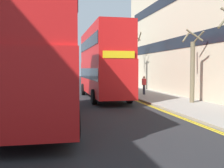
% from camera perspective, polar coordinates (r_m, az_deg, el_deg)
% --- Properties ---
extents(sidewalk_right, '(4.00, 80.00, 0.14)m').
position_cam_1_polar(sidewalk_right, '(18.08, 15.43, -4.37)').
color(sidewalk_right, gray).
rests_on(sidewalk_right, ground).
extents(kerb_line_outer, '(0.10, 56.00, 0.01)m').
position_cam_1_polar(kerb_line_outer, '(15.39, 11.95, -5.89)').
color(kerb_line_outer, yellow).
rests_on(kerb_line_outer, ground).
extents(kerb_line_inner, '(0.10, 56.00, 0.01)m').
position_cam_1_polar(kerb_line_inner, '(15.33, 11.40, -5.92)').
color(kerb_line_inner, yellow).
rests_on(kerb_line_inner, ground).
extents(double_decker_bus_away, '(2.95, 10.85, 5.64)m').
position_cam_1_polar(double_decker_bus_away, '(12.71, -14.41, 5.85)').
color(double_decker_bus_away, red).
rests_on(double_decker_bus_away, ground).
extents(double_decker_bus_oncoming, '(2.82, 10.82, 5.64)m').
position_cam_1_polar(double_decker_bus_oncoming, '(21.91, -1.88, 4.81)').
color(double_decker_bus_oncoming, red).
rests_on(double_decker_bus_oncoming, ground).
extents(pedestrian_far, '(0.34, 0.22, 1.62)m').
position_cam_1_polar(pedestrian_far, '(24.22, 6.74, -0.19)').
color(pedestrian_far, '#2D2D38').
rests_on(pedestrian_far, sidewalk_right).
extents(street_tree_near, '(1.86, 1.82, 6.27)m').
position_cam_1_polar(street_tree_near, '(35.63, 1.11, 4.28)').
color(street_tree_near, '#6B6047').
rests_on(street_tree_near, sidewalk_right).
extents(street_tree_far, '(1.74, 1.96, 6.27)m').
position_cam_1_polar(street_tree_far, '(29.04, 4.63, 4.48)').
color(street_tree_far, '#6B6047').
rests_on(street_tree_far, sidewalk_right).
extents(street_tree_distant, '(1.39, 1.50, 4.87)m').
position_cam_1_polar(street_tree_distant, '(19.08, 16.52, 3.23)').
color(street_tree_distant, '#6B6047').
rests_on(street_tree_distant, sidewalk_right).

